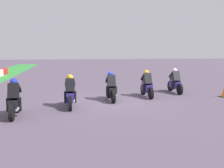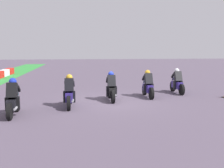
# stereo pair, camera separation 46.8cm
# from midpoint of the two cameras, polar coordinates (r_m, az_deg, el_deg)

# --- Properties ---
(ground_plane) EXTENTS (120.00, 120.00, 0.00)m
(ground_plane) POSITION_cam_midpoint_polar(r_m,az_deg,el_deg) (13.38, 1.09, -3.80)
(ground_plane) COLOR #544858
(rider_lane_a) EXTENTS (2.04, 0.54, 1.51)m
(rider_lane_a) POSITION_cam_midpoint_polar(r_m,az_deg,el_deg) (16.35, 14.84, 0.22)
(rider_lane_a) COLOR black
(rider_lane_a) RESTS_ON ground_plane
(rider_lane_b) EXTENTS (2.04, 0.54, 1.51)m
(rider_lane_b) POSITION_cam_midpoint_polar(r_m,az_deg,el_deg) (14.65, 8.75, -0.43)
(rider_lane_b) COLOR black
(rider_lane_b) RESTS_ON ground_plane
(rider_lane_c) EXTENTS (2.04, 0.54, 1.51)m
(rider_lane_c) POSITION_cam_midpoint_polar(r_m,az_deg,el_deg) (13.49, 0.84, -1.02)
(rider_lane_c) COLOR black
(rider_lane_c) RESTS_ON ground_plane
(rider_lane_d) EXTENTS (2.04, 0.54, 1.51)m
(rider_lane_d) POSITION_cam_midpoint_polar(r_m,az_deg,el_deg) (12.08, -8.17, -2.10)
(rider_lane_d) COLOR black
(rider_lane_d) RESTS_ON ground_plane
(rider_lane_e) EXTENTS (2.04, 0.55, 1.51)m
(rider_lane_e) POSITION_cam_midpoint_polar(r_m,az_deg,el_deg) (11.06, -19.66, -3.35)
(rider_lane_e) COLOR black
(rider_lane_e) RESTS_ON ground_plane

